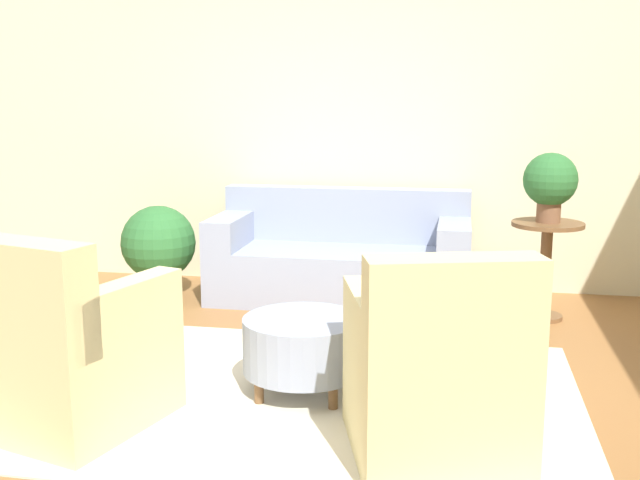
% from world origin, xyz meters
% --- Properties ---
extents(ground_plane, '(16.00, 16.00, 0.00)m').
position_xyz_m(ground_plane, '(0.00, 0.00, 0.00)').
color(ground_plane, '#996638').
extents(wall_back, '(8.98, 0.12, 2.80)m').
position_xyz_m(wall_back, '(0.00, 2.55, 1.40)').
color(wall_back, beige).
rests_on(wall_back, ground_plane).
extents(rug, '(3.23, 2.11, 0.01)m').
position_xyz_m(rug, '(0.00, 0.00, 0.01)').
color(rug, beige).
rests_on(rug, ground_plane).
extents(couch, '(1.98, 0.85, 0.85)m').
position_xyz_m(couch, '(0.04, 2.01, 0.31)').
color(couch, '#8E99B2').
rests_on(couch, ground_plane).
extents(armchair_left, '(0.89, 0.94, 0.95)m').
position_xyz_m(armchair_left, '(-0.87, -0.55, 0.38)').
color(armchair_left, beige).
rests_on(armchair_left, rug).
extents(armchair_right, '(0.89, 0.94, 0.95)m').
position_xyz_m(armchair_right, '(0.87, -0.55, 0.38)').
color(armchair_right, beige).
rests_on(armchair_right, rug).
extents(ottoman_table, '(0.65, 0.65, 0.41)m').
position_xyz_m(ottoman_table, '(0.15, 0.07, 0.27)').
color(ottoman_table, '#8E99B2').
rests_on(ottoman_table, rug).
extents(side_table, '(0.50, 0.50, 0.70)m').
position_xyz_m(side_table, '(1.56, 1.73, 0.47)').
color(side_table, brown).
rests_on(side_table, ground_plane).
extents(potted_plant_on_side_table, '(0.37, 0.37, 0.49)m').
position_xyz_m(potted_plant_on_side_table, '(1.56, 1.73, 0.99)').
color(potted_plant_on_side_table, brown).
rests_on(potted_plant_on_side_table, side_table).
extents(potted_plant_floor, '(0.59, 0.59, 0.73)m').
position_xyz_m(potted_plant_floor, '(-1.39, 1.82, 0.41)').
color(potted_plant_floor, brown).
rests_on(potted_plant_floor, ground_plane).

